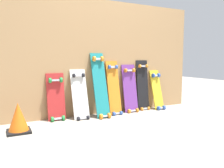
% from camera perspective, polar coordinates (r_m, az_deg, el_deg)
% --- Properties ---
extents(ground_plane, '(12.00, 12.00, 0.00)m').
position_cam_1_polar(ground_plane, '(3.30, -0.56, -7.35)').
color(ground_plane, '#A89E8E').
extents(plywood_wall_panel, '(2.86, 0.04, 1.60)m').
position_cam_1_polar(plywood_wall_panel, '(3.27, -1.12, 6.62)').
color(plywood_wall_panel, tan).
rests_on(plywood_wall_panel, ground).
extents(skateboard_red, '(0.22, 0.16, 0.66)m').
position_cam_1_polar(skateboard_red, '(2.98, -13.89, -3.77)').
color(skateboard_red, '#B22626').
rests_on(skateboard_red, ground).
extents(skateboard_white, '(0.21, 0.26, 0.72)m').
position_cam_1_polar(skateboard_white, '(3.01, -8.06, -3.22)').
color(skateboard_white, silver).
rests_on(skateboard_white, ground).
extents(skateboard_teal, '(0.19, 0.33, 0.93)m').
position_cam_1_polar(skateboard_teal, '(3.06, -2.91, -0.84)').
color(skateboard_teal, '#197A7F').
rests_on(skateboard_teal, ground).
extents(skateboard_orange, '(0.18, 0.24, 0.82)m').
position_cam_1_polar(skateboard_orange, '(3.21, 0.52, -1.57)').
color(skateboard_orange, orange).
rests_on(skateboard_orange, ground).
extents(skateboard_purple, '(0.22, 0.21, 0.76)m').
position_cam_1_polar(skateboard_purple, '(3.37, 4.59, -1.66)').
color(skateboard_purple, '#6B338C').
rests_on(skateboard_purple, ground).
extents(skateboard_black, '(0.20, 0.15, 0.83)m').
position_cam_1_polar(skateboard_black, '(3.52, 7.77, -0.85)').
color(skateboard_black, black).
rests_on(skateboard_black, ground).
extents(skateboard_yellow, '(0.17, 0.25, 0.67)m').
position_cam_1_polar(skateboard_yellow, '(3.62, 11.35, -1.94)').
color(skateboard_yellow, gold).
rests_on(skateboard_yellow, ground).
extents(traffic_cone, '(0.24, 0.24, 0.32)m').
position_cam_1_polar(traffic_cone, '(2.62, -22.53, -7.93)').
color(traffic_cone, black).
rests_on(traffic_cone, ground).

